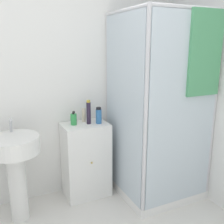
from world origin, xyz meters
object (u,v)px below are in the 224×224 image
object	(u,v)px
shampoo_bottle_blue	(99,116)
shampoo_bottle_tall_black	(89,112)
lotion_bottle_white	(84,115)
sink	(15,161)
soap_dispenser	(74,119)

from	to	relation	value
shampoo_bottle_blue	shampoo_bottle_tall_black	bearing A→B (deg)	162.46
shampoo_bottle_tall_black	lotion_bottle_white	size ratio (longest dim) A/B	1.40
sink	lotion_bottle_white	distance (m)	0.83
soap_dispenser	lotion_bottle_white	bearing A→B (deg)	24.58
sink	soap_dispenser	size ratio (longest dim) A/B	6.54
shampoo_bottle_blue	lotion_bottle_white	world-z (taller)	lotion_bottle_white
shampoo_bottle_blue	lotion_bottle_white	size ratio (longest dim) A/B	0.97
sink	shampoo_bottle_blue	distance (m)	0.92
sink	shampoo_bottle_tall_black	distance (m)	0.84
lotion_bottle_white	shampoo_bottle_tall_black	bearing A→B (deg)	-78.14
sink	soap_dispenser	distance (m)	0.69
shampoo_bottle_tall_black	soap_dispenser	bearing A→B (deg)	167.27
shampoo_bottle_tall_black	shampoo_bottle_blue	distance (m)	0.11
soap_dispenser	sink	bearing A→B (deg)	-165.22
sink	shampoo_bottle_tall_black	world-z (taller)	shampoo_bottle_tall_black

